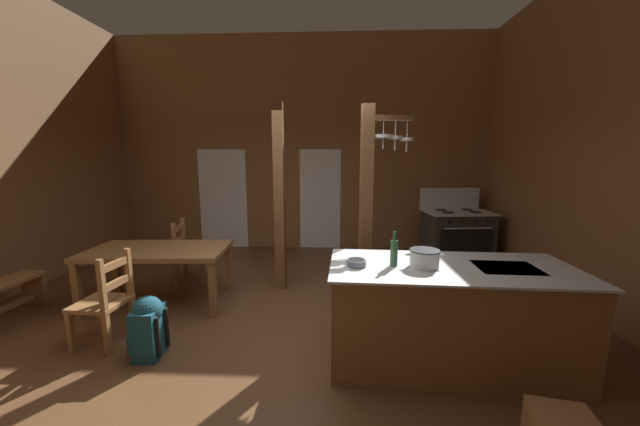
{
  "coord_description": "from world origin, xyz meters",
  "views": [
    {
      "loc": [
        0.68,
        -3.31,
        1.87
      ],
      "look_at": [
        0.5,
        0.69,
        1.21
      ],
      "focal_mm": 18.61,
      "sensor_mm": 36.0,
      "label": 1
    }
  ],
  "objects": [
    {
      "name": "ground_plane",
      "position": [
        0.0,
        0.0,
        -0.05
      ],
      "size": [
        8.23,
        7.83,
        0.1
      ],
      "primitive_type": "cube",
      "color": "brown"
    },
    {
      "name": "wall_back",
      "position": [
        0.0,
        3.58,
        2.14
      ],
      "size": [
        8.23,
        0.14,
        4.27
      ],
      "primitive_type": "cube",
      "color": "brown",
      "rests_on": "ground_plane"
    },
    {
      "name": "glazed_door_back_left",
      "position": [
        -1.67,
        3.51,
        1.02
      ],
      "size": [
        1.0,
        0.01,
        2.05
      ],
      "primitive_type": "cube",
      "color": "white",
      "rests_on": "ground_plane"
    },
    {
      "name": "glazed_panel_back_right",
      "position": [
        0.37,
        3.51,
        1.02
      ],
      "size": [
        0.84,
        0.01,
        2.05
      ],
      "primitive_type": "cube",
      "color": "white",
      "rests_on": "ground_plane"
    },
    {
      "name": "kitchen_island",
      "position": [
        1.72,
        -0.42,
        0.46
      ],
      "size": [
        2.2,
        1.05,
        0.92
      ],
      "color": "brown",
      "rests_on": "ground_plane"
    },
    {
      "name": "stove_range",
      "position": [
        2.89,
        2.68,
        0.48
      ],
      "size": [
        1.22,
        0.93,
        1.32
      ],
      "color": "#2E2E2E",
      "rests_on": "ground_plane"
    },
    {
      "name": "support_post_with_pot_rack",
      "position": [
        1.1,
        0.75,
        1.43
      ],
      "size": [
        0.65,
        0.27,
        2.62
      ],
      "color": "brown",
      "rests_on": "ground_plane"
    },
    {
      "name": "support_post_center",
      "position": [
        -0.1,
        1.29,
        1.31
      ],
      "size": [
        0.14,
        0.14,
        2.62
      ],
      "color": "brown",
      "rests_on": "ground_plane"
    },
    {
      "name": "dining_table",
      "position": [
        -1.57,
        0.67,
        0.65
      ],
      "size": [
        1.75,
        1.01,
        0.74
      ],
      "color": "brown",
      "rests_on": "ground_plane"
    },
    {
      "name": "ladderback_chair_near_window",
      "position": [
        -1.61,
        -0.28,
        0.45
      ],
      "size": [
        0.46,
        0.46,
        0.95
      ],
      "color": "olive",
      "rests_on": "ground_plane"
    },
    {
      "name": "ladderback_chair_by_post",
      "position": [
        -1.53,
        1.46,
        0.45
      ],
      "size": [
        0.48,
        0.48,
        0.95
      ],
      "color": "olive",
      "rests_on": "ground_plane"
    },
    {
      "name": "backpack",
      "position": [
        -1.08,
        -0.47,
        0.31
      ],
      "size": [
        0.32,
        0.33,
        0.6
      ],
      "color": "#194756",
      "rests_on": "ground_plane"
    },
    {
      "name": "stockpot_on_counter",
      "position": [
        1.47,
        -0.46,
        1.0
      ],
      "size": [
        0.33,
        0.26,
        0.15
      ],
      "color": "silver",
      "rests_on": "kitchen_island"
    },
    {
      "name": "mixing_bowl_on_counter",
      "position": [
        0.87,
        -0.47,
        0.95
      ],
      "size": [
        0.17,
        0.17,
        0.06
      ],
      "color": "slate",
      "rests_on": "kitchen_island"
    },
    {
      "name": "bottle_tall_on_counter",
      "position": [
        1.21,
        -0.45,
        1.05
      ],
      "size": [
        0.07,
        0.07,
        0.31
      ],
      "color": "#2D5638",
      "rests_on": "kitchen_island"
    }
  ]
}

